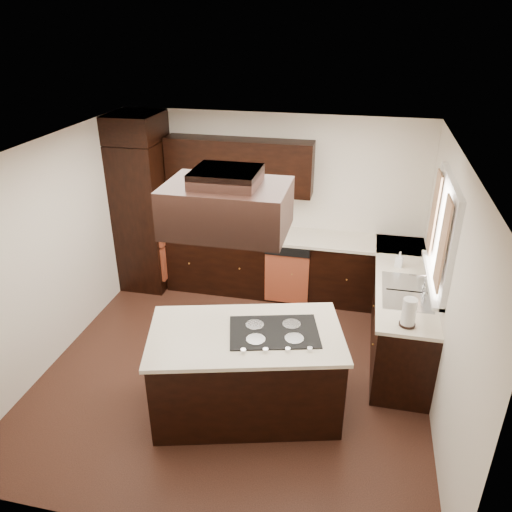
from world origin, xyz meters
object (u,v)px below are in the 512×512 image
spice_rack (206,219)px  oven_column (144,216)px  island (246,373)px  range_hood (227,208)px

spice_rack → oven_column: bearing=165.6°
island → spice_rack: size_ratio=4.96×
island → range_hood: bearing=150.5°
oven_column → range_hood: (1.88, -2.25, 1.10)m
island → spice_rack: spice_rack is taller
oven_column → range_hood: bearing=-50.3°
spice_rack → island: bearing=-82.3°
island → range_hood: size_ratio=1.70×
oven_column → island: oven_column is taller
oven_column → spice_rack: size_ratio=5.89×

